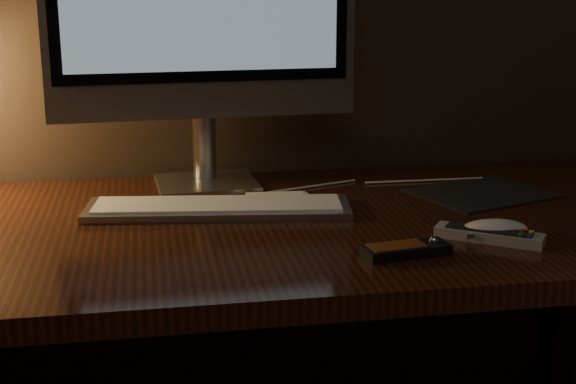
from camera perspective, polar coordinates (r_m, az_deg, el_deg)
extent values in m
cube|color=black|center=(1.47, 0.21, -2.66)|extent=(1.60, 0.75, 0.04)
cube|color=black|center=(2.14, 18.95, -8.47)|extent=(0.06, 0.06, 0.71)
cube|color=black|center=(1.88, -1.70, -7.54)|extent=(1.48, 0.02, 0.51)
cube|color=silver|center=(1.71, -5.82, 0.66)|extent=(0.22, 0.20, 0.01)
cylinder|color=silver|center=(1.73, -5.97, 3.30)|extent=(0.05, 0.05, 0.14)
cube|color=silver|center=(1.51, -5.00, -1.10)|extent=(0.51, 0.20, 0.02)
cube|color=black|center=(1.68, 13.60, -0.05)|extent=(0.31, 0.28, 0.00)
ellipsoid|color=white|center=(1.40, 14.49, -2.71)|extent=(0.12, 0.07, 0.02)
cube|color=black|center=(1.28, 8.40, -4.12)|extent=(0.15, 0.07, 0.02)
cube|color=brown|center=(1.28, 8.41, -3.74)|extent=(0.09, 0.05, 0.00)
sphere|color=silver|center=(1.28, 8.41, -3.68)|extent=(0.01, 0.01, 0.01)
cube|color=#979A9D|center=(1.38, 14.10, -3.02)|extent=(0.17, 0.14, 0.02)
cube|color=black|center=(1.38, 14.13, -2.64)|extent=(0.14, 0.11, 0.00)
cylinder|color=red|center=(1.38, 14.14, -2.53)|extent=(0.01, 0.01, 0.00)
cylinder|color=#0C8C19|center=(1.38, 14.14, -2.53)|extent=(0.01, 0.01, 0.00)
cylinder|color=gold|center=(1.38, 14.14, -2.53)|extent=(0.01, 0.01, 0.00)
cylinder|color=#1433BF|center=(1.38, 14.14, -2.53)|extent=(0.01, 0.01, 0.00)
cube|color=white|center=(1.58, -0.67, -0.51)|extent=(0.14, 0.10, 0.01)
cylinder|color=white|center=(1.69, 5.39, 0.45)|extent=(0.54, 0.07, 0.00)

